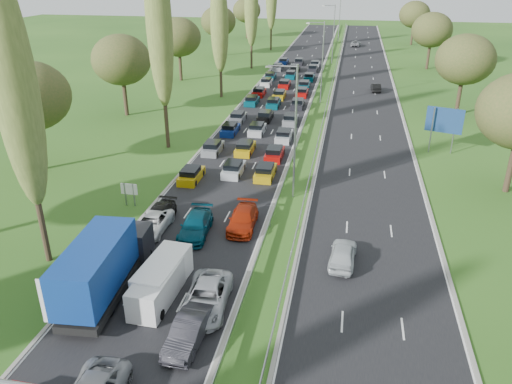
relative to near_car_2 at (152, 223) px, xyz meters
The scene contains 23 objects.
ground 46.73m from the near_car_2, 77.33° to the left, with size 260.00×260.00×0.00m, color #234B17.
near_carriageway 48.22m from the near_car_2, 85.84° to the left, with size 10.50×215.00×0.04m, color black.
far_carriageway 51.01m from the near_car_2, 70.54° to the left, with size 10.50×215.00×0.04m, color black.
central_reservation 49.17m from the near_car_2, 77.97° to the left, with size 2.36×215.00×0.32m.
lamp_columns 45.09m from the near_car_2, 76.77° to the left, with size 0.18×140.18×12.00m.
poplar_row 36.18m from the near_car_2, 99.68° to the left, with size 2.80×127.80×22.44m.
woodland_left 33.30m from the near_car_2, 119.95° to the left, with size 8.00×166.00×11.10m.
woodland_right 44.43m from the near_car_2, 47.32° to the left, with size 8.00×153.00×11.10m.
traffic_queue_fill 43.33m from the near_car_2, 85.36° to the left, with size 9.08×69.12×0.80m.
near_car_2 is the anchor object (origin of this frame).
near_car_3 1.53m from the near_car_2, 91.92° to the left, with size 1.92×4.72×1.37m, color black.
near_car_7 3.55m from the near_car_2, ahead, with size 2.14×5.26×1.53m, color #053A4D.
near_car_9 13.68m from the near_car_2, 60.07° to the right, with size 1.61×4.62×1.52m, color black.
near_car_10 11.09m from the near_car_2, 51.18° to the right, with size 2.59×5.61×1.56m, color #9EA1A7.
near_car_11 7.24m from the near_car_2, 15.96° to the left, with size 2.07×5.10×1.48m, color #9B2109.
far_car_0 15.16m from the near_car_2, ahead, with size 1.78×4.43×1.51m, color #B1B8BC.
far_car_1 56.33m from the near_car_2, 70.44° to the left, with size 1.41×4.05×1.33m, color black.
far_car_2 106.13m from the near_car_2, 81.81° to the left, with size 2.38×5.17×1.44m, color gray.
blue_lorry 8.49m from the near_car_2, 88.49° to the right, with size 2.73×9.83×4.15m.
white_van_front 9.20m from the near_car_2, 66.05° to the right, with size 1.94×4.95×1.99m.
white_van_rear 7.90m from the near_car_2, 62.38° to the right, with size 2.05×5.24×2.11m.
info_sign 5.53m from the near_car_2, 131.71° to the left, with size 1.50×0.16×2.10m.
direction_sign 34.52m from the near_car_2, 43.04° to the left, with size 3.82×1.39×5.20m.
Camera 1 is at (8.90, 1.61, 19.36)m, focal length 35.00 mm.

